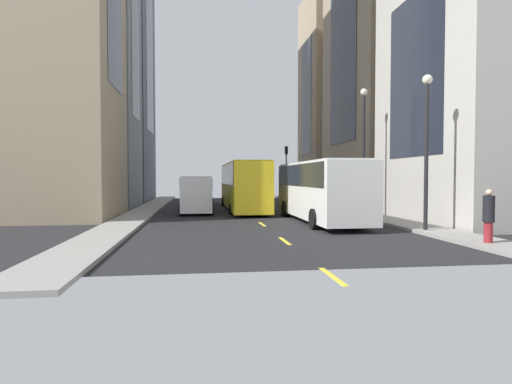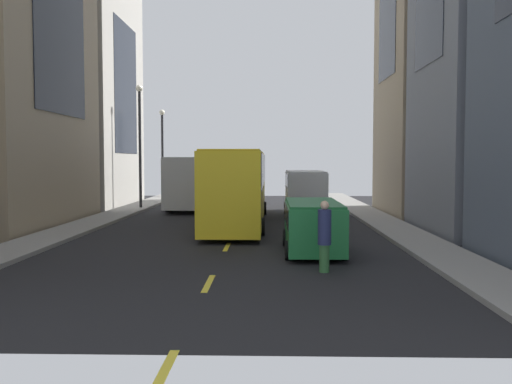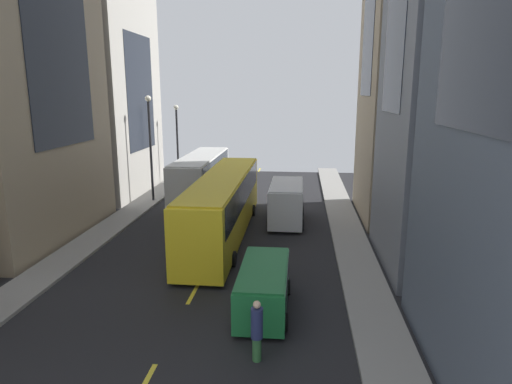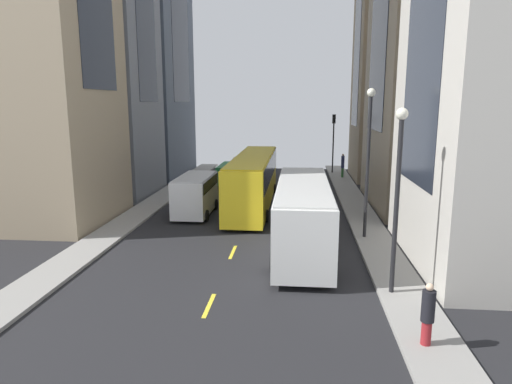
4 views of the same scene
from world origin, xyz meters
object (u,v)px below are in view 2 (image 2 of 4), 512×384
city_bus_white (196,178)px  delivery_van_white (305,190)px  car_green_0 (313,223)px  streetcar_yellow (239,181)px  pedestrian_waiting_curb (324,235)px  pedestrian_walking_far (169,184)px

city_bus_white → delivery_van_white: city_bus_white is taller
car_green_0 → streetcar_yellow: bearing=109.3°
delivery_van_white → car_green_0: bearing=-92.3°
pedestrian_waiting_curb → pedestrian_walking_far: pedestrian_walking_far is taller
delivery_van_white → pedestrian_waiting_curb: (-0.40, -15.11, -0.44)m
streetcar_yellow → pedestrian_walking_far: 20.01m
city_bus_white → pedestrian_waiting_curb: size_ratio=5.51×
pedestrian_waiting_curb → streetcar_yellow: bearing=172.1°
pedestrian_walking_far → streetcar_yellow: bearing=-118.7°
car_green_0 → pedestrian_waiting_curb: bearing=-88.8°
pedestrian_waiting_curb → pedestrian_walking_far: (-10.12, 30.75, 0.09)m
streetcar_yellow → car_green_0: streetcar_yellow is taller
delivery_van_white → pedestrian_walking_far: bearing=123.9°
city_bus_white → pedestrian_waiting_curb: bearing=-73.1°
city_bus_white → streetcar_yellow: size_ratio=0.77×
pedestrian_walking_far → city_bus_white: bearing=-118.1°
car_green_0 → pedestrian_waiting_curb: pedestrian_waiting_curb is taller
car_green_0 → pedestrian_walking_far: bearing=110.1°
delivery_van_white → car_green_0: (-0.47, -11.77, -0.48)m
city_bus_white → pedestrian_walking_far: (-3.60, 9.27, -0.85)m
delivery_van_white → car_green_0: 11.79m
city_bus_white → car_green_0: city_bus_white is taller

